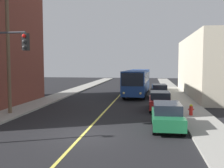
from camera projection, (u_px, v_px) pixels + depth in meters
name	position (u px, v px, depth m)	size (l,w,h in m)	color
ground_plane	(83.00, 135.00, 14.45)	(120.00, 120.00, 0.00)	black
sidewalk_left	(38.00, 104.00, 25.35)	(2.50, 90.00, 0.15)	gray
sidewalk_right	(188.00, 107.00, 23.27)	(2.50, 90.00, 0.15)	gray
lane_stripe_center	(116.00, 99.00, 29.25)	(0.16, 60.00, 0.01)	#D8CC4C
city_bus	(137.00, 81.00, 32.94)	(3.11, 12.24, 3.20)	navy
parked_car_green	(167.00, 115.00, 15.74)	(1.84, 4.41, 1.62)	#196038
parked_car_red	(160.00, 101.00, 22.16)	(1.82, 4.40, 1.62)	maroon
parked_car_black	(159.00, 91.00, 30.09)	(1.97, 4.47, 1.62)	black
utility_pole_near	(8.00, 33.00, 19.67)	(2.40, 0.28, 11.44)	brown
fire_hydrant	(191.00, 110.00, 19.22)	(0.44, 0.26, 0.84)	red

